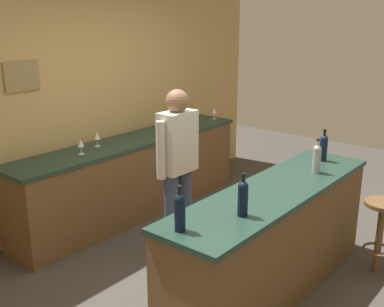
# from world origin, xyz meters

# --- Properties ---
(ground_plane) EXTENTS (10.00, 10.00, 0.00)m
(ground_plane) POSITION_xyz_m (0.00, 0.00, 0.00)
(ground_plane) COLOR #423D38
(back_wall) EXTENTS (6.00, 0.09, 2.80)m
(back_wall) POSITION_xyz_m (-0.01, 2.03, 1.40)
(back_wall) COLOR tan
(back_wall) RESTS_ON ground_plane
(bar_counter) EXTENTS (2.39, 0.60, 0.92)m
(bar_counter) POSITION_xyz_m (0.00, -0.40, 0.46)
(bar_counter) COLOR brown
(bar_counter) RESTS_ON ground_plane
(side_counter) EXTENTS (3.13, 0.56, 0.90)m
(side_counter) POSITION_xyz_m (0.40, 1.65, 0.45)
(side_counter) COLOR brown
(side_counter) RESTS_ON ground_plane
(bartender) EXTENTS (0.52, 0.21, 1.62)m
(bartender) POSITION_xyz_m (-0.05, 0.59, 0.94)
(bartender) COLOR #384766
(bartender) RESTS_ON ground_plane
(bar_stool) EXTENTS (0.32, 0.32, 0.68)m
(bar_stool) POSITION_xyz_m (0.86, -0.99, 0.46)
(bar_stool) COLOR brown
(bar_stool) RESTS_ON ground_plane
(wine_bottle_a) EXTENTS (0.07, 0.07, 0.31)m
(wine_bottle_a) POSITION_xyz_m (-1.06, -0.31, 1.06)
(wine_bottle_a) COLOR black
(wine_bottle_a) RESTS_ON bar_counter
(wine_bottle_b) EXTENTS (0.07, 0.07, 0.31)m
(wine_bottle_b) POSITION_xyz_m (-0.61, -0.49, 1.06)
(wine_bottle_b) COLOR black
(wine_bottle_b) RESTS_ON bar_counter
(wine_bottle_c) EXTENTS (0.07, 0.07, 0.31)m
(wine_bottle_c) POSITION_xyz_m (0.56, -0.48, 1.06)
(wine_bottle_c) COLOR #999E99
(wine_bottle_c) RESTS_ON bar_counter
(wine_bottle_d) EXTENTS (0.07, 0.07, 0.31)m
(wine_bottle_d) POSITION_xyz_m (0.92, -0.38, 1.06)
(wine_bottle_d) COLOR black
(wine_bottle_d) RESTS_ON bar_counter
(wine_glass_a) EXTENTS (0.07, 0.07, 0.16)m
(wine_glass_a) POSITION_xyz_m (-0.35, 1.62, 1.01)
(wine_glass_a) COLOR silver
(wine_glass_a) RESTS_ON side_counter
(wine_glass_b) EXTENTS (0.07, 0.07, 0.16)m
(wine_glass_b) POSITION_xyz_m (-0.06, 1.72, 1.01)
(wine_glass_b) COLOR silver
(wine_glass_b) RESTS_ON side_counter
(wine_glass_c) EXTENTS (0.07, 0.07, 0.16)m
(wine_glass_c) POSITION_xyz_m (1.83, 1.58, 1.01)
(wine_glass_c) COLOR silver
(wine_glass_c) RESTS_ON side_counter
(coffee_mug) EXTENTS (0.12, 0.08, 0.09)m
(coffee_mug) POSITION_xyz_m (1.40, 1.62, 0.95)
(coffee_mug) COLOR #338C4C
(coffee_mug) RESTS_ON side_counter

